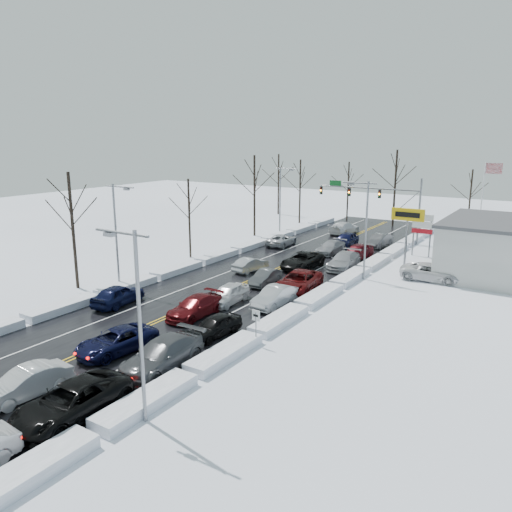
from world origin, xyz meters
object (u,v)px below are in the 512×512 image
Objects in this scene: flagpole at (484,198)px; oncoming_car_0 at (251,271)px; tires_plus_sign at (408,219)px; traffic_signal_mast at (379,197)px.

oncoming_car_0 is (-16.99, -23.30, -5.93)m from flagpole.
traffic_signal_mast is at bearing 120.46° from tires_plus_sign.
flagpole is at bearing -118.69° from oncoming_car_0.
flagpole is at bearing 9.73° from traffic_signal_mast.
tires_plus_sign is at bearing -135.56° from oncoming_car_0.
tires_plus_sign is 1.47× the size of oncoming_car_0.
tires_plus_sign is 0.60× the size of flagpole.
flagpole is 29.44m from oncoming_car_0.
flagpole is (11.72, 2.01, 0.45)m from traffic_signal_mast.
flagpole is 2.45× the size of oncoming_car_0.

